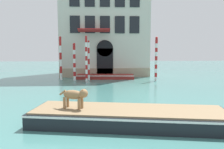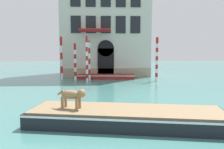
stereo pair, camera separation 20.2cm
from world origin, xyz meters
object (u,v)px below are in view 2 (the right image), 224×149
object	(u,v)px
boat_foreground	(126,116)
mooring_pole_2	(157,59)
dog_on_deck	(73,95)
mooring_pole_3	(61,58)
mooring_pole_4	(75,62)
mooring_pole_0	(89,60)
mooring_pole_1	(87,59)
boat_moored_near_palazzo	(106,76)

from	to	relation	value
boat_foreground	mooring_pole_2	xyz separation A→B (m)	(4.47, 12.67, 1.86)
dog_on_deck	mooring_pole_3	world-z (taller)	mooring_pole_3
mooring_pole_4	mooring_pole_3	bearing A→B (deg)	164.01
mooring_pole_0	mooring_pole_4	bearing A→B (deg)	179.88
boat_foreground	dog_on_deck	size ratio (longest dim) A/B	6.73
dog_on_deck	mooring_pole_4	world-z (taller)	mooring_pole_4
mooring_pole_1	mooring_pole_3	world-z (taller)	mooring_pole_3
dog_on_deck	boat_moored_near_palazzo	bearing A→B (deg)	105.99
mooring_pole_2	mooring_pole_4	bearing A→B (deg)	172.89
mooring_pole_1	boat_foreground	bearing A→B (deg)	-78.66
mooring_pole_1	mooring_pole_3	xyz separation A→B (m)	(-2.77, 2.19, 0.03)
mooring_pole_0	mooring_pole_1	bearing A→B (deg)	-94.60
boat_moored_near_palazzo	mooring_pole_1	xyz separation A→B (m)	(-1.85, -2.95, 1.99)
dog_on_deck	mooring_pole_0	world-z (taller)	mooring_pole_0
mooring_pole_0	mooring_pole_3	bearing A→B (deg)	171.82
boat_moored_near_palazzo	mooring_pole_3	xyz separation A→B (m)	(-4.61, -0.76, 2.03)
dog_on_deck	boat_foreground	bearing A→B (deg)	17.57
mooring_pole_1	mooring_pole_2	distance (m)	6.90
mooring_pole_2	mooring_pole_4	distance (m)	8.24
mooring_pole_0	boat_moored_near_palazzo	bearing A→B (deg)	34.71
mooring_pole_4	mooring_pole_0	bearing A→B (deg)	-0.12
boat_foreground	mooring_pole_4	xyz separation A→B (m)	(-3.71, 13.69, 1.57)
boat_moored_near_palazzo	mooring_pole_2	distance (m)	5.82
boat_moored_near_palazzo	mooring_pole_0	world-z (taller)	mooring_pole_0
boat_moored_near_palazzo	mooring_pole_1	size ratio (longest dim) A/B	1.42
mooring_pole_2	mooring_pole_3	xyz separation A→B (m)	(-9.62, 1.44, 0.05)
dog_on_deck	mooring_pole_2	xyz separation A→B (m)	(6.67, 12.48, 0.98)
boat_moored_near_palazzo	mooring_pole_3	world-z (taller)	mooring_pole_3
dog_on_deck	mooring_pole_0	bearing A→B (deg)	112.62
mooring_pole_3	mooring_pole_0	bearing A→B (deg)	-8.18
boat_foreground	mooring_pole_4	world-z (taller)	mooring_pole_4
boat_foreground	boat_moored_near_palazzo	distance (m)	14.88
boat_moored_near_palazzo	mooring_pole_2	size ratio (longest dim) A/B	1.43
boat_foreground	dog_on_deck	distance (m)	2.38
dog_on_deck	mooring_pole_1	bearing A→B (deg)	113.35
dog_on_deck	mooring_pole_4	xyz separation A→B (m)	(-1.51, 13.50, 0.69)
boat_foreground	boat_moored_near_palazzo	size ratio (longest dim) A/B	1.32
dog_on_deck	mooring_pole_0	distance (m)	13.53
mooring_pole_0	mooring_pole_4	world-z (taller)	mooring_pole_0
dog_on_deck	mooring_pole_4	distance (m)	13.61
mooring_pole_0	mooring_pole_2	size ratio (longest dim) A/B	0.92
mooring_pole_1	boat_moored_near_palazzo	bearing A→B (deg)	57.94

